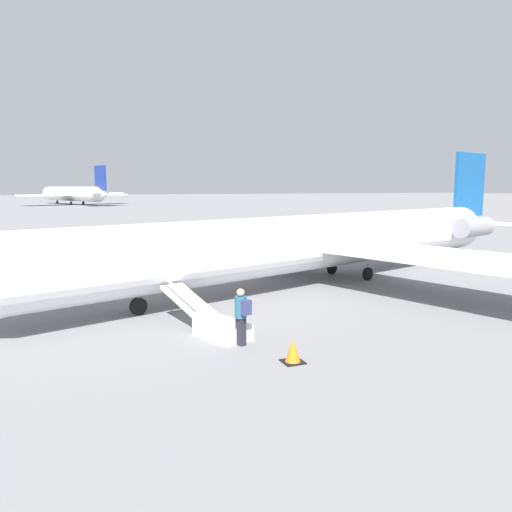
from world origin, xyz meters
TOP-DOWN VIEW (x-y plane):
  - ground_plane at (0.00, 0.00)m, footprint 600.00×600.00m
  - airplane_main at (-0.97, -0.31)m, footprint 34.24×26.82m
  - airplane_far_center at (5.48, -120.30)m, footprint 28.23×36.49m
  - boarding_stairs at (7.04, 6.30)m, footprint 2.20×4.13m
  - passenger at (6.63, 7.68)m, footprint 0.42×0.57m
  - traffic_cone_near_stairs at (5.87, 9.58)m, footprint 0.58×0.58m

SIDE VIEW (x-z plane):
  - ground_plane at x=0.00m, z-range 0.00..0.00m
  - traffic_cone_near_stairs at x=5.87m, z-range -0.02..0.61m
  - boarding_stairs at x=7.04m, z-range -0.49..1.24m
  - passenger at x=6.63m, z-range 0.13..1.87m
  - airplane_main at x=-0.97m, z-range -1.41..5.58m
  - airplane_far_center at x=5.48m, z-range -1.99..7.89m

